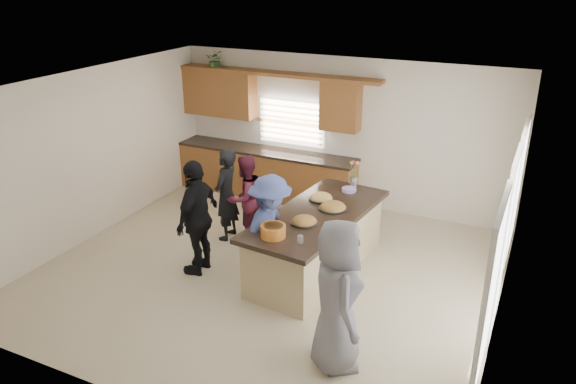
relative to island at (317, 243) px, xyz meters
The scene contains 18 objects.
floor 0.86m from the island, 149.79° to the right, with size 6.50×6.50×0.00m, color #C1B38F.
room_shell 1.62m from the island, 149.79° to the right, with size 6.52×6.02×2.81m.
back_cabinetry 3.20m from the island, 131.66° to the left, with size 4.08×0.66×2.46m.
right_wall_glazing 2.78m from the island, 11.01° to the right, with size 0.06×4.00×2.25m.
island is the anchor object (origin of this frame).
platter_front 0.67m from the island, 93.44° to the right, with size 0.39×0.39×0.16m.
platter_mid 0.59m from the island, 54.40° to the left, with size 0.43×0.43×0.17m.
platter_back 0.72m from the island, 105.69° to the left, with size 0.38×0.38×0.16m.
salad_bowl 1.15m from the island, 103.44° to the right, with size 0.34×0.34×0.17m.
clear_cup 1.14m from the island, 80.01° to the right, with size 0.08×0.08×0.11m, color white.
plate_stack 1.13m from the island, 82.27° to the left, with size 0.23×0.23×0.05m, color #B393D6.
flower_vase 1.44m from the island, 84.30° to the left, with size 0.14×0.14×0.42m.
potted_plant 4.56m from the island, 142.49° to the left, with size 0.34×0.30×0.38m, color #396B2B.
woman_left_back 1.85m from the island, 168.10° to the left, with size 0.57×0.37×1.56m, color black.
woman_left_mid 1.59m from the island, 161.62° to the left, with size 0.71×0.55×1.46m, color #561A2D.
woman_left_front 1.80m from the island, 154.47° to the right, with size 1.03×0.43×1.76m, color black.
woman_right_back 0.87m from the island, 124.00° to the right, with size 1.08×0.62×1.67m, color #3E4D88.
woman_right_front 2.20m from the island, 61.48° to the right, with size 0.89×0.58×1.82m, color slate.
Camera 1 is at (3.45, -6.55, 4.31)m, focal length 35.00 mm.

